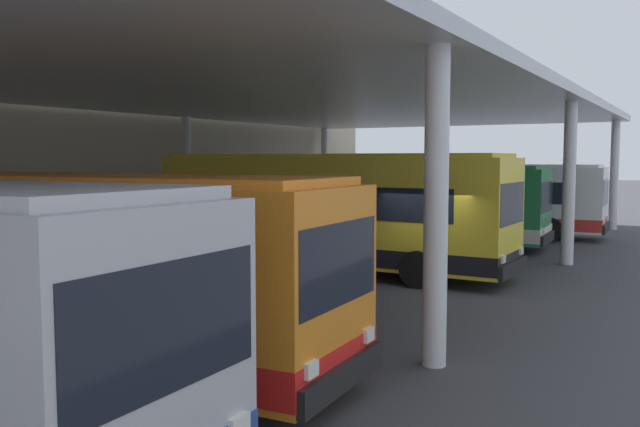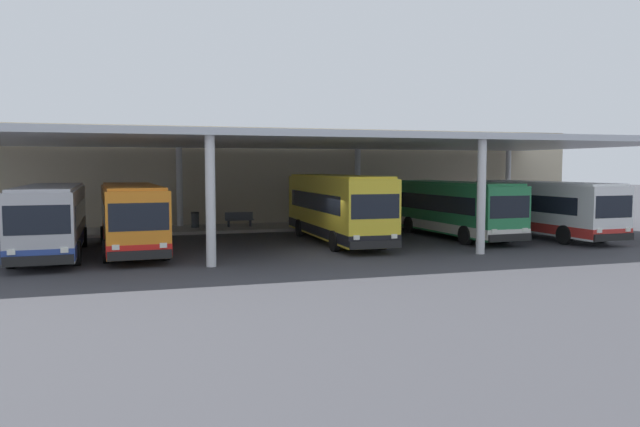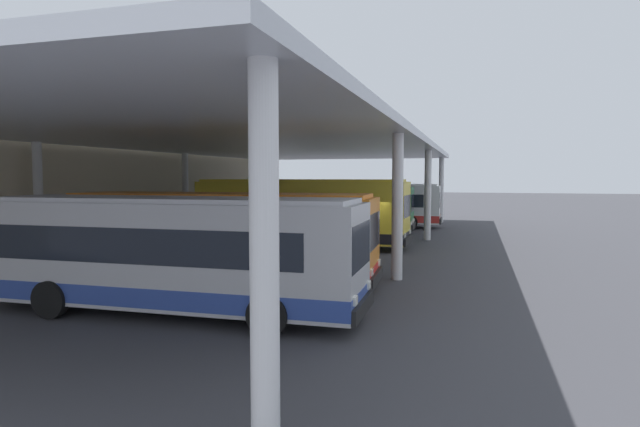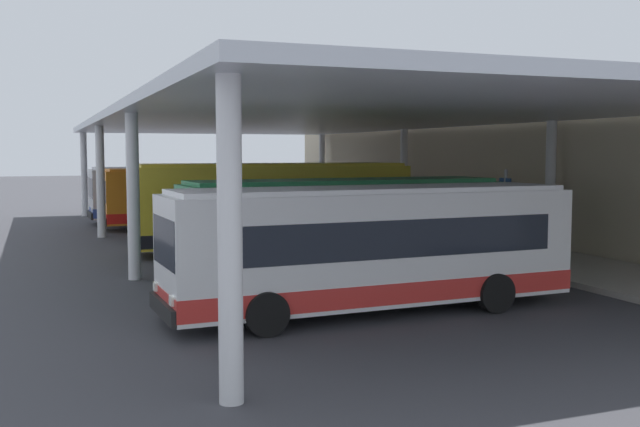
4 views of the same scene
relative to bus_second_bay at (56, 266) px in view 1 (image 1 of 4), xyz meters
The scene contains 10 objects.
ground_plane 9.81m from the bus_second_bay, 18.05° to the right, with size 200.00×200.00×0.00m, color #3D3D42.
platform_kerb 12.79m from the bus_second_bay, 43.59° to the left, with size 42.00×4.50×0.18m, color #A39E93.
station_building_facade 15.22m from the bus_second_bay, 52.54° to the left, with size 48.00×1.60×6.71m, color #C1B293.
canopy_shelter 10.21m from the bus_second_bay, 15.23° to the left, with size 40.00×17.00×5.55m.
bus_second_bay is the anchor object (origin of this frame).
bus_middle_bay 10.46m from the bus_second_bay, ahead, with size 2.83×11.36×3.57m.
bus_far_bay 17.50m from the bus_second_bay, ahead, with size 3.01×10.62×3.17m.
bus_departing 22.49m from the bus_second_bay, ahead, with size 2.99×10.62×3.17m.
bench_waiting 11.07m from the bus_second_bay, 53.10° to the left, with size 1.80×0.45×0.92m.
banner_sign 17.88m from the bus_second_bay, 26.38° to the left, with size 0.70×0.12×3.20m.
Camera 1 is at (-16.61, -6.29, 3.43)m, focal length 37.80 mm.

